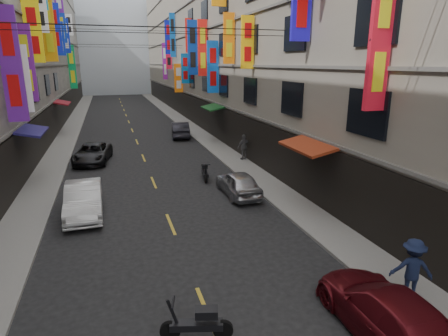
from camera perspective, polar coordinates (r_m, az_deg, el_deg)
sidewalk_left at (r=39.35m, az=-22.58°, el=4.96°), size 2.00×90.00×0.12m
sidewalk_right at (r=40.00m, az=-5.17°, el=6.25°), size 2.00×90.00×0.12m
building_row_right at (r=41.22m, az=3.16°, el=19.72°), size 10.14×90.00×19.00m
haze_block at (r=88.75m, az=-16.53°, el=17.93°), size 18.00×8.00×22.00m
shop_signage at (r=31.85m, az=-14.15°, el=19.73°), size 14.00×55.00×12.53m
street_awnings at (r=22.91m, az=-14.80°, el=6.21°), size 13.99×35.20×0.41m
overhead_cables at (r=26.80m, az=-13.30°, el=20.07°), size 14.00×38.04×1.24m
lane_markings at (r=36.28m, az=-13.49°, el=4.83°), size 0.12×80.20×0.01m
scooter_crossing at (r=9.90m, az=-4.02°, el=-22.56°), size 1.77×0.71×1.14m
scooter_far_right at (r=21.82m, az=-2.93°, el=-0.64°), size 0.57×1.80×1.14m
car_left_mid at (r=17.84m, az=-20.58°, el=-4.50°), size 1.60×4.38×1.44m
car_left_far at (r=27.10m, az=-19.38°, el=2.14°), size 2.81×4.87×1.28m
car_right_near at (r=10.57m, az=23.81°, el=-19.72°), size 2.08×4.72×1.35m
car_right_mid at (r=19.18m, az=2.19°, el=-2.32°), size 1.55×3.79×1.29m
car_right_far at (r=34.60m, az=-6.68°, el=5.83°), size 2.05×4.45×1.41m
pedestrian_rnear at (r=12.09m, az=26.74°, el=-13.51°), size 1.29×1.06×1.78m
pedestrian_rfar at (r=25.83m, az=3.08°, el=3.22°), size 1.13×0.77×1.76m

